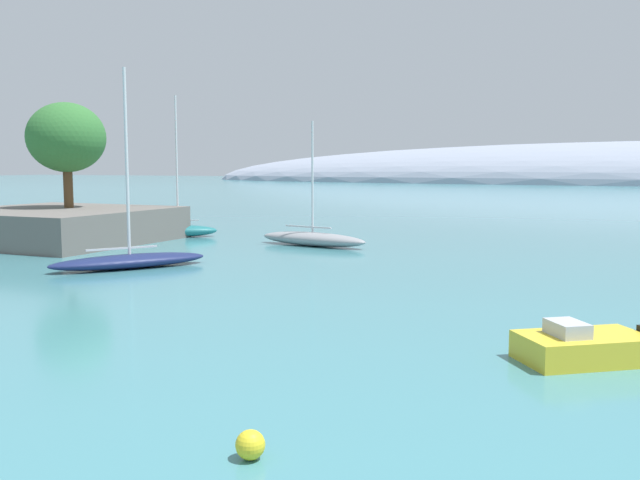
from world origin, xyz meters
TOP-DOWN VIEW (x-y plane):
  - shore_outcrop at (-29.42, 39.43)m, footprint 13.92×13.16m
  - tree_clump_shore at (-29.50, 40.79)m, footprint 5.60×5.60m
  - sailboat_grey_near_shore at (-11.51, 44.53)m, footprint 8.49×3.20m
  - sailboat_navy_outer_mooring at (-16.13, 31.26)m, footprint 6.40×8.15m
  - sailboat_teal_end_of_line at (-23.39, 45.69)m, footprint 5.90×4.70m
  - motorboat_yellow_foreground at (7.12, 22.34)m, footprint 4.00×3.68m
  - mooring_buoy_yellow at (1.86, 12.87)m, footprint 0.56×0.56m

SIDE VIEW (x-z plane):
  - mooring_buoy_yellow at x=1.86m, z-range 0.00..0.56m
  - motorboat_yellow_foreground at x=7.12m, z-range -0.16..1.01m
  - sailboat_navy_outer_mooring at x=-16.13m, z-range -4.78..5.74m
  - sailboat_grey_near_shore at x=-11.51m, z-range -3.69..4.72m
  - sailboat_teal_end_of_line at x=-23.39m, z-range -4.78..5.91m
  - shore_outcrop at x=-29.42m, z-range 0.00..2.36m
  - tree_clump_shore at x=-29.50m, z-range 3.63..11.27m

